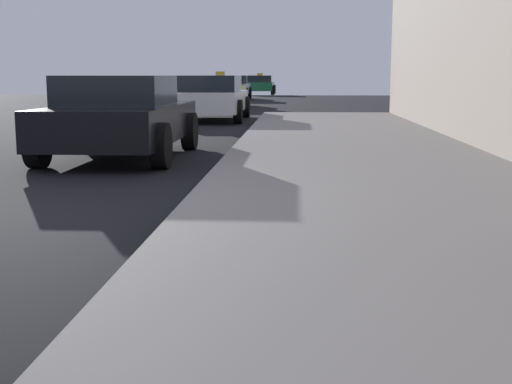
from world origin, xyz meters
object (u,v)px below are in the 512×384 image
(car_white, at_px, (210,98))
(car_yellow, at_px, (221,91))
(car_green, at_px, (260,85))
(car_black, at_px, (121,117))
(car_silver, at_px, (231,87))

(car_white, xyz_separation_m, car_yellow, (-0.66, 8.71, -0.00))
(car_yellow, bearing_deg, car_green, 88.19)
(car_white, relative_size, car_green, 1.03)
(car_yellow, bearing_deg, car_black, -88.64)
(car_yellow, xyz_separation_m, car_green, (0.59, 18.78, 0.00))
(car_black, bearing_deg, car_yellow, 91.36)
(car_white, height_order, car_silver, same)
(car_black, height_order, car_white, same)
(car_black, height_order, car_silver, same)
(car_yellow, height_order, car_green, same)
(car_black, xyz_separation_m, car_silver, (-0.84, 27.01, 0.00))
(car_silver, distance_m, car_green, 9.87)
(car_green, bearing_deg, car_black, -90.25)
(car_silver, relative_size, car_green, 1.00)
(car_black, distance_m, car_white, 9.34)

